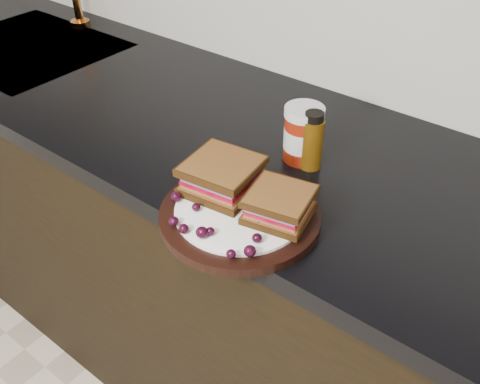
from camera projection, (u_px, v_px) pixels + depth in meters
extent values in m
cube|color=black|center=(323.00, 330.00, 1.32)|extent=(3.96, 0.58, 0.86)
cube|color=black|center=(344.00, 184.00, 1.05)|extent=(3.98, 0.60, 0.04)
cylinder|color=black|center=(240.00, 215.00, 0.93)|extent=(0.28, 0.28, 0.02)
ellipsoid|color=black|center=(176.00, 197.00, 0.93)|extent=(0.02, 0.02, 0.02)
ellipsoid|color=black|center=(196.00, 207.00, 0.91)|extent=(0.02, 0.02, 0.01)
ellipsoid|color=black|center=(174.00, 221.00, 0.88)|extent=(0.02, 0.02, 0.02)
ellipsoid|color=black|center=(184.00, 229.00, 0.86)|extent=(0.02, 0.02, 0.02)
ellipsoid|color=black|center=(202.00, 232.00, 0.85)|extent=(0.02, 0.02, 0.02)
ellipsoid|color=black|center=(210.00, 231.00, 0.86)|extent=(0.02, 0.02, 0.01)
ellipsoid|color=black|center=(231.00, 254.00, 0.82)|extent=(0.02, 0.02, 0.01)
ellipsoid|color=black|center=(250.00, 251.00, 0.82)|extent=(0.02, 0.02, 0.02)
ellipsoid|color=black|center=(257.00, 238.00, 0.85)|extent=(0.02, 0.02, 0.02)
ellipsoid|color=black|center=(260.00, 223.00, 0.88)|extent=(0.02, 0.02, 0.02)
ellipsoid|color=black|center=(282.00, 219.00, 0.88)|extent=(0.02, 0.02, 0.02)
ellipsoid|color=black|center=(273.00, 211.00, 0.90)|extent=(0.02, 0.02, 0.02)
ellipsoid|color=black|center=(282.00, 200.00, 0.92)|extent=(0.02, 0.02, 0.02)
ellipsoid|color=black|center=(227.00, 174.00, 0.98)|extent=(0.02, 0.02, 0.02)
ellipsoid|color=black|center=(215.00, 182.00, 0.96)|extent=(0.02, 0.02, 0.02)
ellipsoid|color=black|center=(211.00, 196.00, 0.93)|extent=(0.02, 0.02, 0.02)
ellipsoid|color=black|center=(225.00, 181.00, 0.97)|extent=(0.02, 0.02, 0.02)
ellipsoid|color=black|center=(221.00, 187.00, 0.95)|extent=(0.02, 0.02, 0.02)
ellipsoid|color=black|center=(201.00, 185.00, 0.96)|extent=(0.02, 0.02, 0.02)
cylinder|color=maroon|center=(303.00, 134.00, 1.05)|extent=(0.08, 0.08, 0.12)
cylinder|color=#4D2F07|center=(312.00, 140.00, 1.03)|extent=(0.05, 0.05, 0.12)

